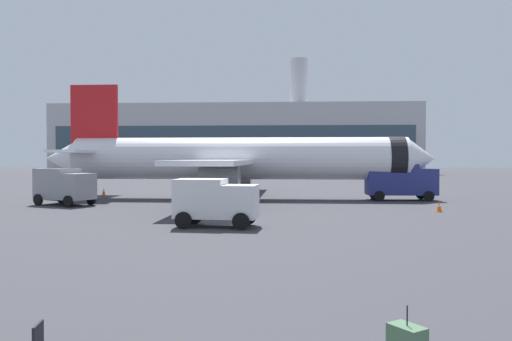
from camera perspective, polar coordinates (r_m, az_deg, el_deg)
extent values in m
cylinder|color=white|center=(46.65, -1.89, 1.35)|extent=(30.06, 4.28, 3.80)
cone|color=white|center=(47.70, 17.85, 1.29)|extent=(2.46, 3.65, 3.61)
cone|color=white|center=(51.17, -20.71, 1.26)|extent=(3.25, 3.47, 3.42)
cylinder|color=black|center=(47.24, 15.25, 1.30)|extent=(1.46, 3.90, 3.88)
cube|color=white|center=(54.71, -2.03, 1.04)|extent=(5.05, 16.07, 0.36)
cube|color=white|center=(38.85, -4.63, 0.90)|extent=(5.05, 16.07, 0.36)
cylinder|color=gray|center=(52.25, -2.33, -0.40)|extent=(3.23, 2.25, 2.20)
cylinder|color=gray|center=(41.35, -4.09, -0.87)|extent=(3.23, 2.25, 2.20)
cube|color=red|center=(50.07, -17.51, 5.41)|extent=(4.41, 0.43, 6.40)
cube|color=white|center=(53.10, -16.71, 1.94)|extent=(2.70, 6.04, 0.24)
cube|color=white|center=(47.18, -19.49, 2.00)|extent=(2.70, 6.04, 0.24)
cylinder|color=black|center=(46.98, 12.84, -2.10)|extent=(0.36, 0.36, 1.80)
cylinder|color=black|center=(49.36, -3.89, -1.90)|extent=(0.44, 0.44, 1.80)
cylinder|color=black|center=(44.62, -4.77, -2.25)|extent=(0.44, 0.44, 1.80)
cube|color=gray|center=(42.13, -19.09, -1.70)|extent=(2.45, 2.70, 2.04)
cube|color=#1E232D|center=(41.58, -18.43, -1.07)|extent=(0.91, 1.83, 0.84)
cube|color=gray|center=(43.92, -21.20, -1.36)|extent=(3.76, 3.31, 2.40)
cylinder|color=black|center=(42.90, -17.83, -3.06)|extent=(0.91, 0.58, 0.90)
cylinder|color=black|center=(41.35, -20.14, -3.24)|extent=(0.91, 0.58, 0.90)
cylinder|color=black|center=(45.38, -20.77, -2.85)|extent=(0.91, 0.58, 0.90)
cylinder|color=black|center=(43.92, -23.04, -3.00)|extent=(0.91, 0.58, 0.90)
cube|color=navy|center=(47.62, 18.32, -1.19)|extent=(1.69, 2.41, 2.29)
cube|color=#1E232D|center=(47.80, 19.15, -0.54)|extent=(0.09, 2.16, 0.95)
cube|color=navy|center=(46.91, 14.78, -0.96)|extent=(4.33, 2.43, 2.70)
cylinder|color=black|center=(48.88, 17.85, -2.53)|extent=(0.90, 0.23, 0.90)
cylinder|color=black|center=(46.47, 18.64, -2.73)|extent=(0.90, 0.23, 0.90)
cylinder|color=black|center=(47.98, 12.99, -2.57)|extent=(0.90, 0.23, 0.90)
cylinder|color=black|center=(45.52, 13.54, -2.78)|extent=(0.90, 0.23, 0.90)
cube|color=white|center=(27.59, -1.74, -3.47)|extent=(1.95, 2.16, 1.78)
cube|color=#1E232D|center=(27.43, -0.20, -2.62)|extent=(0.25, 1.80, 0.74)
cube|color=white|center=(28.07, -6.16, -3.07)|extent=(2.82, 2.25, 2.10)
cylinder|color=black|center=(28.67, -0.91, -5.17)|extent=(0.92, 0.31, 0.90)
cylinder|color=black|center=(26.62, -1.69, -5.68)|extent=(0.92, 0.31, 0.90)
cylinder|color=black|center=(29.35, -6.87, -5.03)|extent=(0.92, 0.31, 0.90)
cylinder|color=black|center=(27.35, -8.08, -5.50)|extent=(0.92, 0.31, 0.90)
cube|color=#F2590C|center=(54.18, -16.55, -2.60)|extent=(0.44, 0.44, 0.04)
cone|color=#F2590C|center=(54.16, -16.55, -2.21)|extent=(0.36, 0.36, 0.69)
cylinder|color=white|center=(54.16, -16.55, -2.18)|extent=(0.23, 0.23, 0.10)
cube|color=#F2590C|center=(37.86, 19.68, -4.31)|extent=(0.44, 0.44, 0.04)
cone|color=#F2590C|center=(37.82, 19.68, -3.75)|extent=(0.36, 0.36, 0.71)
cylinder|color=white|center=(37.82, 19.68, -3.69)|extent=(0.23, 0.23, 0.10)
cylinder|color=black|center=(9.84, 16.44, -15.19)|extent=(0.02, 0.02, 0.36)
cube|color=black|center=(10.05, -23.05, -16.46)|extent=(0.12, 0.48, 0.40)
cube|color=#B2B2B7|center=(132.80, -2.24, 3.46)|extent=(91.26, 19.28, 17.14)
cube|color=#334756|center=(123.14, -2.68, 3.23)|extent=(86.70, 0.10, 7.71)
cylinder|color=#B2B2B7|center=(133.54, 4.78, 9.73)|extent=(4.40, 4.40, 12.00)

